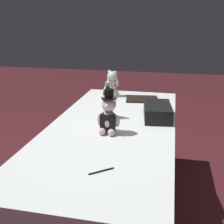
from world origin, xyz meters
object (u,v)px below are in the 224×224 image
at_px(guestbook, 142,99).
at_px(teddy_bear_groom, 109,116).
at_px(champagne_bottle, 108,103).
at_px(signing_pen, 101,171).
at_px(gift_case_black, 157,112).
at_px(teddy_bear_bride, 111,85).

bearing_deg(guestbook, teddy_bear_groom, 163.94).
xyz_separation_m(champagne_bottle, signing_pen, (-0.80, -0.15, -0.11)).
bearing_deg(gift_case_black, signing_pen, 165.12).
relative_size(teddy_bear_bride, gift_case_black, 0.69).
bearing_deg(signing_pen, gift_case_black, -14.88).
relative_size(champagne_bottle, guestbook, 0.96).
relative_size(teddy_bear_groom, signing_pen, 2.55).
height_order(teddy_bear_groom, champagne_bottle, teddy_bear_groom).
relative_size(teddy_bear_bride, champagne_bottle, 0.91).
bearing_deg(teddy_bear_bride, gift_case_black, -138.98).
bearing_deg(guestbook, gift_case_black, -167.47).
distance_m(teddy_bear_groom, teddy_bear_bride, 0.92).
bearing_deg(gift_case_black, champagne_bottle, 98.31).
distance_m(gift_case_black, guestbook, 0.51).
xyz_separation_m(champagne_bottle, gift_case_black, (0.05, -0.37, -0.06)).
relative_size(champagne_bottle, gift_case_black, 0.76).
relative_size(champagne_bottle, signing_pen, 2.38).
distance_m(teddy_bear_groom, champagne_bottle, 0.31).
relative_size(teddy_bear_groom, guestbook, 1.03).
height_order(teddy_bear_groom, gift_case_black, teddy_bear_groom).
relative_size(signing_pen, guestbook, 0.40).
bearing_deg(guestbook, signing_pen, 170.36).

